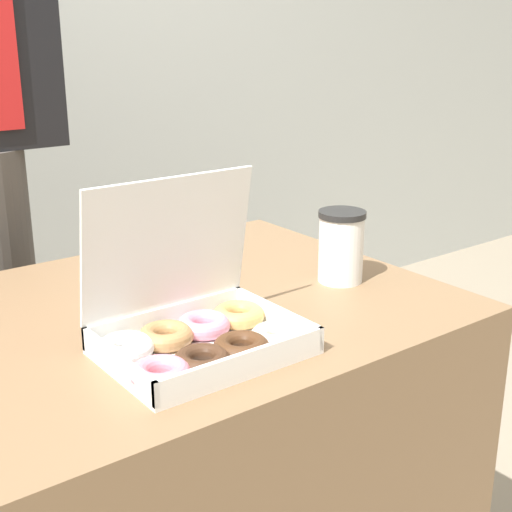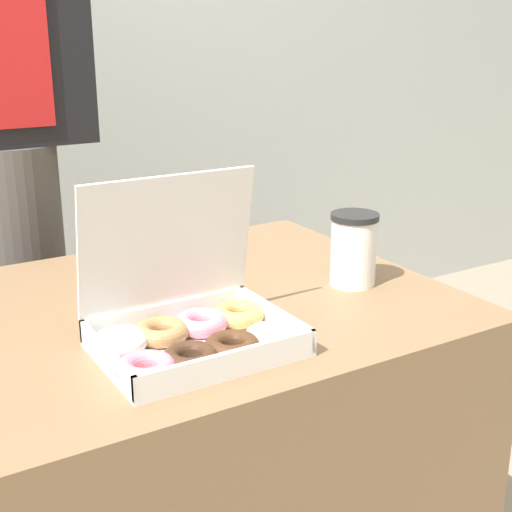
% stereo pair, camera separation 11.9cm
% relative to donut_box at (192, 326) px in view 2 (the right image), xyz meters
% --- Properties ---
extents(table, '(1.02, 0.77, 0.75)m').
position_rel_donut_box_xyz_m(table, '(0.05, 0.19, -0.41)').
color(table, brown).
rests_on(table, ground_plane).
extents(donut_box, '(0.33, 0.23, 0.27)m').
position_rel_donut_box_xyz_m(donut_box, '(0.00, 0.00, 0.00)').
color(donut_box, white).
rests_on(donut_box, table).
extents(coffee_cup, '(0.09, 0.09, 0.15)m').
position_rel_donut_box_xyz_m(coffee_cup, '(0.40, 0.10, 0.04)').
color(coffee_cup, white).
rests_on(coffee_cup, table).
extents(person_customer, '(0.39, 0.23, 1.83)m').
position_rel_donut_box_xyz_m(person_customer, '(-0.07, 0.85, 0.23)').
color(person_customer, '#4C4742').
rests_on(person_customer, ground_plane).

